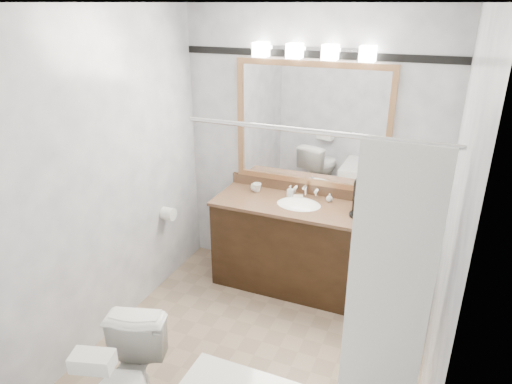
# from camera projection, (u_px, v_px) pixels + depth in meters

# --- Properties ---
(room) EXTENTS (2.42, 2.62, 2.52)m
(room) POSITION_uv_depth(u_px,v_px,m) (254.00, 207.00, 3.01)
(room) COLOR gray
(room) RESTS_ON ground
(vanity) EXTENTS (1.53, 0.58, 0.97)m
(vanity) POSITION_uv_depth(u_px,v_px,m) (297.00, 245.00, 4.19)
(vanity) COLOR black
(vanity) RESTS_ON ground
(mirror) EXTENTS (1.40, 0.04, 1.10)m
(mirror) POSITION_uv_depth(u_px,v_px,m) (311.00, 125.00, 4.01)
(mirror) COLOR #B07A4F
(mirror) RESTS_ON room
(vanity_light_bar) EXTENTS (1.02, 0.14, 0.12)m
(vanity_light_bar) POSITION_uv_depth(u_px,v_px,m) (312.00, 51.00, 3.72)
(vanity_light_bar) COLOR silver
(vanity_light_bar) RESTS_ON room
(accent_stripe) EXTENTS (2.40, 0.01, 0.06)m
(accent_stripe) POSITION_uv_depth(u_px,v_px,m) (314.00, 54.00, 3.79)
(accent_stripe) COLOR black
(accent_stripe) RESTS_ON room
(tp_roll) EXTENTS (0.11, 0.12, 0.12)m
(tp_roll) POSITION_uv_depth(u_px,v_px,m) (168.00, 214.00, 4.20)
(tp_roll) COLOR white
(tp_roll) RESTS_ON room
(tissue_box) EXTENTS (0.25, 0.18, 0.09)m
(tissue_box) POSITION_uv_depth(u_px,v_px,m) (93.00, 361.00, 2.42)
(tissue_box) COLOR white
(tissue_box) RESTS_ON toilet
(coffee_maker) EXTENTS (0.17, 0.22, 0.34)m
(coffee_maker) POSITION_uv_depth(u_px,v_px,m) (362.00, 195.00, 3.79)
(coffee_maker) COLOR black
(coffee_maker) RESTS_ON vanity
(cup_left) EXTENTS (0.11, 0.11, 0.07)m
(cup_left) POSITION_uv_depth(u_px,v_px,m) (255.00, 188.00, 4.30)
(cup_left) COLOR white
(cup_left) RESTS_ON vanity
(cup_right) EXTENTS (0.11, 0.11, 0.08)m
(cup_right) POSITION_uv_depth(u_px,v_px,m) (257.00, 187.00, 4.29)
(cup_right) COLOR white
(cup_right) RESTS_ON vanity
(soap_bottle_a) EXTENTS (0.06, 0.06, 0.10)m
(soap_bottle_a) POSITION_uv_depth(u_px,v_px,m) (290.00, 191.00, 4.18)
(soap_bottle_a) COLOR white
(soap_bottle_a) RESTS_ON vanity
(soap_bottle_b) EXTENTS (0.07, 0.07, 0.08)m
(soap_bottle_b) POSITION_uv_depth(u_px,v_px,m) (329.00, 198.00, 4.07)
(soap_bottle_b) COLOR white
(soap_bottle_b) RESTS_ON vanity
(soap_bar) EXTENTS (0.10, 0.08, 0.03)m
(soap_bar) POSITION_uv_depth(u_px,v_px,m) (298.00, 197.00, 4.14)
(soap_bar) COLOR beige
(soap_bar) RESTS_ON vanity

